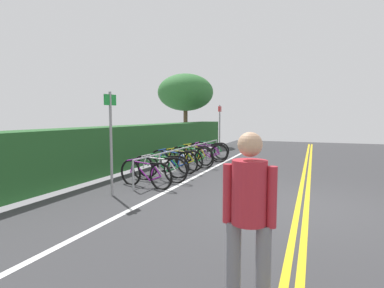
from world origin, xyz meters
TOP-DOWN VIEW (x-y plane):
  - ground_plane at (0.00, 0.00)m, footprint 33.45×10.49m
  - centre_line_yellow_inner at (0.00, -0.08)m, footprint 30.10×0.10m
  - centre_line_yellow_outer at (0.00, 0.08)m, footprint 30.10×0.10m
  - bike_lane_stripe_white at (0.00, 3.09)m, footprint 30.10×0.12m
  - bike_rack at (3.49, 3.90)m, footprint 7.02×0.05m
  - bicycle_0 at (0.44, 3.81)m, footprint 0.49×1.69m
  - bicycle_1 at (1.20, 3.80)m, footprint 0.46×1.77m
  - bicycle_2 at (1.76, 3.97)m, footprint 0.46×1.65m
  - bicycle_3 at (2.56, 4.00)m, footprint 0.46×1.75m
  - bicycle_4 at (3.21, 4.03)m, footprint 0.46×1.71m
  - bicycle_5 at (3.77, 3.86)m, footprint 0.46×1.78m
  - bicycle_6 at (4.52, 4.00)m, footprint 0.67×1.65m
  - bicycle_7 at (5.22, 3.80)m, footprint 0.48×1.78m
  - bicycle_8 at (5.81, 3.96)m, footprint 0.46×1.81m
  - bicycle_9 at (6.41, 3.97)m, footprint 0.46×1.70m
  - pedestrian at (-3.67, 0.36)m, footprint 0.32×0.49m
  - sign_post_near at (-0.60, 4.08)m, footprint 0.36×0.08m
  - sign_post_far at (7.42, 3.88)m, footprint 0.36×0.06m
  - hedge_backdrop at (4.99, 6.14)m, footprint 15.97×1.06m
  - tree_mid at (11.41, 7.25)m, footprint 3.40×3.40m

SIDE VIEW (x-z plane):
  - ground_plane at x=0.00m, z-range -0.05..0.00m
  - centre_line_yellow_inner at x=0.00m, z-range 0.00..0.00m
  - centre_line_yellow_outer at x=0.00m, z-range 0.00..0.00m
  - bike_lane_stripe_white at x=0.00m, z-range 0.00..0.00m
  - bicycle_2 at x=1.76m, z-range -0.02..0.69m
  - bicycle_0 at x=0.44m, z-range -0.02..0.70m
  - bicycle_4 at x=3.21m, z-range -0.02..0.71m
  - bicycle_7 at x=5.22m, z-range -0.02..0.71m
  - bicycle_9 at x=6.41m, z-range -0.02..0.72m
  - bicycle_8 at x=5.81m, z-range -0.02..0.72m
  - bicycle_1 at x=1.20m, z-range -0.02..0.72m
  - bicycle_6 at x=4.52m, z-range -0.02..0.74m
  - bicycle_3 at x=2.56m, z-range -0.02..0.75m
  - bicycle_5 at x=3.77m, z-range -0.02..0.75m
  - bike_rack at x=3.49m, z-range 0.19..0.95m
  - hedge_backdrop at x=4.99m, z-range 0.00..1.46m
  - pedestrian at x=-3.67m, z-range 0.12..1.79m
  - sign_post_far at x=7.42m, z-range 0.23..2.55m
  - sign_post_near at x=-0.60m, z-range 0.23..2.58m
  - tree_mid at x=11.41m, z-range 1.06..5.45m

